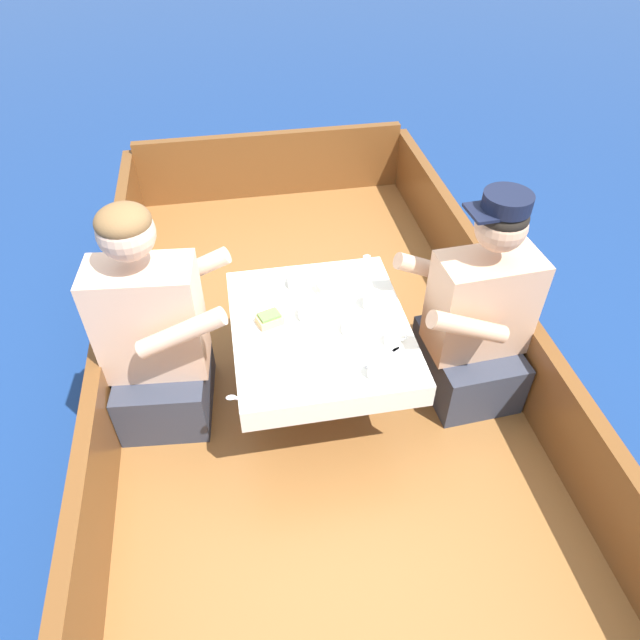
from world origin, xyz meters
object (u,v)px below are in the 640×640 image
coffee_cup_center (373,300)px  person_starboard (476,322)px  coffee_cup_port (393,339)px  tin_can (324,287)px  coffee_cup_starboard (378,370)px  sandwich (269,319)px  person_port (156,339)px

coffee_cup_center → person_starboard: bearing=-14.6°
coffee_cup_port → coffee_cup_center: size_ratio=0.84×
coffee_cup_center → tin_can: size_ratio=1.57×
coffee_cup_starboard → coffee_cup_port: bearing=56.2°
person_starboard → coffee_cup_center: (-0.42, 0.11, 0.09)m
coffee_cup_starboard → tin_can: size_ratio=1.47×
sandwich → coffee_cup_center: coffee_cup_center is taller
coffee_cup_port → coffee_cup_center: bearing=96.0°
coffee_cup_port → person_starboard: bearing=16.5°
person_starboard → tin_can: (-0.60, 0.24, 0.08)m
sandwich → coffee_cup_center: (0.43, 0.04, 0.00)m
person_port → coffee_cup_center: person_port is taller
sandwich → person_starboard: bearing=-4.9°
sandwich → coffee_cup_port: 0.49m
tin_can → coffee_cup_starboard: bearing=-78.5°
coffee_cup_center → coffee_cup_starboard: bearing=-101.4°
coffee_cup_port → coffee_cup_starboard: bearing=-123.8°
person_port → coffee_cup_port: 0.93m
coffee_cup_starboard → coffee_cup_center: (0.08, 0.37, 0.01)m
tin_can → coffee_cup_center: bearing=-35.4°
sandwich → tin_can: 0.30m
person_port → coffee_cup_center: bearing=5.3°
coffee_cup_port → coffee_cup_starboard: size_ratio=0.90×
tin_can → coffee_cup_port: bearing=-60.3°
coffee_cup_port → tin_can: (-0.20, 0.35, -0.00)m
person_starboard → coffee_cup_starboard: person_starboard is taller
person_port → person_starboard: bearing=0.5°
coffee_cup_starboard → person_starboard: bearing=28.2°
person_starboard → tin_can: size_ratio=14.61×
coffee_cup_starboard → person_port: bearing=154.8°
person_port → coffee_cup_starboard: (0.80, -0.38, 0.06)m
tin_can → person_port: bearing=-170.1°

